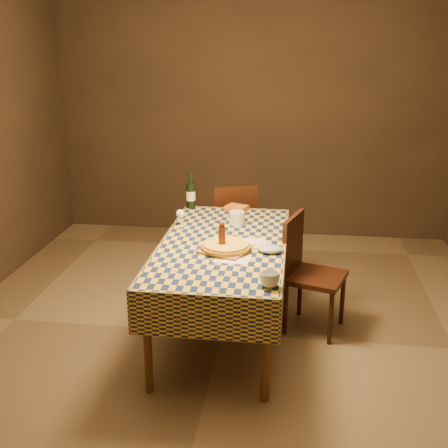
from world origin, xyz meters
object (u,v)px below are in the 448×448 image
Objects in this scene: dining_table at (223,252)px; chair_far at (233,224)px; white_plate at (252,243)px; cutting_board at (226,249)px; chair_right at (306,267)px; bowl at (243,249)px; wine_bottle at (191,195)px; pizza at (226,246)px.

chair_far is at bearing 92.87° from dining_table.
white_plate reaches higher than dining_table.
white_plate is at bearing 40.78° from cutting_board.
white_plate is 0.25× the size of chair_right.
cutting_board is 0.34× the size of chair_far.
bowl is 1.17m from wine_bottle.
chair_far is at bearing 125.18° from chair_right.
cutting_board is 1.37m from chair_far.
pizza is 0.48× the size of chair_right.
dining_table is 5.69× the size of wine_bottle.
dining_table is 0.97m from wine_bottle.
dining_table is at bearing 177.25° from white_plate.
wine_bottle is at bearing 113.79° from cutting_board.
white_plate is (0.06, 0.15, -0.01)m from bowl.
dining_table is 1.98× the size of chair_far.
chair_far reaches higher than pizza.
pizza is at bearing -139.22° from white_plate.
dining_table is 7.93× the size of white_plate.
bowl is 0.16m from white_plate.
chair_right is (0.47, 0.36, -0.27)m from bowl.
pizza is (0.00, 0.00, 0.03)m from cutting_board.
wine_bottle is 1.39× the size of white_plate.
bowl is (0.12, 0.00, 0.01)m from cutting_board.
bowl is 0.65m from chair_right.
chair_right is at bearing 31.77° from cutting_board.
wine_bottle is 0.35× the size of chair_far.
bowl is at bearing 1.15° from cutting_board.
cutting_board is 0.12m from bowl.
cutting_board is 0.74m from chair_right.
pizza is at bearing -75.67° from dining_table.
chair_right is at bearing 17.66° from dining_table.
pizza is 3.56× the size of bowl.
wine_bottle is (-0.57, 1.02, 0.10)m from bowl.
pizza is at bearing -178.85° from bowl.
pizza is 1.12m from wine_bottle.
chair_right is (0.69, -0.98, 0.00)m from chair_far.
wine_bottle is at bearing 147.66° from chair_right.
chair_far is (-0.22, 1.34, -0.27)m from bowl.
cutting_board reaches higher than dining_table.
wine_bottle reaches higher than pizza.
pizza reaches higher than bowl.
cutting_board is 0.03m from pizza.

